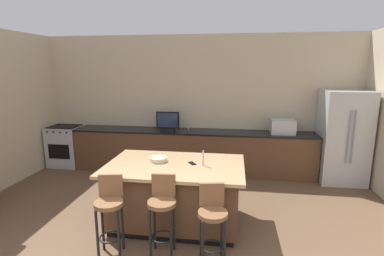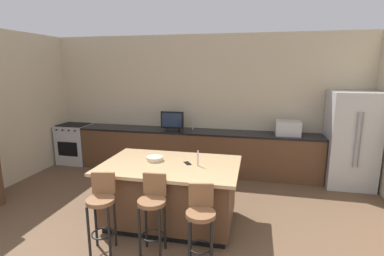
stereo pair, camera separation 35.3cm
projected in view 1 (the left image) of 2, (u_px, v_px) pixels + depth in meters
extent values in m
cube|color=beige|center=(197.00, 103.00, 6.48)|extent=(7.38, 0.12, 2.95)
cube|color=brown|center=(192.00, 152.00, 6.34)|extent=(5.17, 0.60, 0.88)
cube|color=black|center=(192.00, 132.00, 6.24)|extent=(5.19, 0.62, 0.04)
cube|color=black|center=(176.00, 220.00, 4.29)|extent=(1.71, 1.00, 0.09)
cube|color=brown|center=(175.00, 192.00, 4.21)|extent=(1.79, 1.08, 0.77)
cube|color=tan|center=(175.00, 166.00, 4.12)|extent=(1.95, 1.24, 0.04)
cube|color=#B7BABF|center=(343.00, 137.00, 5.73)|extent=(0.85, 0.78, 1.82)
cylinder|color=gray|center=(349.00, 137.00, 5.31)|extent=(0.02, 0.02, 1.00)
cylinder|color=gray|center=(354.00, 137.00, 5.30)|extent=(0.02, 0.02, 1.00)
cube|color=#B7BABF|center=(66.00, 146.00, 6.75)|extent=(0.71, 0.60, 0.92)
cube|color=black|center=(59.00, 152.00, 6.47)|extent=(0.50, 0.01, 0.33)
cube|color=black|center=(65.00, 126.00, 6.66)|extent=(0.64, 0.50, 0.02)
cylinder|color=black|center=(47.00, 132.00, 6.40)|extent=(0.04, 0.03, 0.04)
cylinder|color=black|center=(53.00, 132.00, 6.38)|extent=(0.04, 0.03, 0.04)
cylinder|color=black|center=(60.00, 132.00, 6.36)|extent=(0.04, 0.03, 0.04)
cylinder|color=black|center=(67.00, 133.00, 6.33)|extent=(0.04, 0.03, 0.04)
cube|color=#B7BABF|center=(283.00, 127.00, 5.94)|extent=(0.48, 0.36, 0.29)
cube|color=black|center=(168.00, 129.00, 6.26)|extent=(0.30, 0.16, 0.05)
cube|color=black|center=(168.00, 120.00, 6.22)|extent=(0.50, 0.05, 0.36)
cube|color=#1E2D47|center=(167.00, 120.00, 6.19)|extent=(0.44, 0.01, 0.31)
cylinder|color=#B2B2B7|center=(188.00, 124.00, 6.33)|extent=(0.02, 0.02, 0.24)
cylinder|color=#B2B2B7|center=(203.00, 158.00, 4.04)|extent=(0.02, 0.02, 0.22)
cylinder|color=brown|center=(109.00, 204.00, 3.41)|extent=(0.34, 0.34, 0.05)
cube|color=brown|center=(111.00, 185.00, 3.52)|extent=(0.29, 0.09, 0.28)
cylinder|color=black|center=(97.00, 237.00, 3.36)|extent=(0.03, 0.03, 0.66)
cylinder|color=black|center=(119.00, 236.00, 3.37)|extent=(0.03, 0.03, 0.66)
cylinder|color=black|center=(103.00, 226.00, 3.60)|extent=(0.03, 0.03, 0.66)
cylinder|color=black|center=(123.00, 225.00, 3.61)|extent=(0.03, 0.03, 0.66)
torus|color=black|center=(111.00, 237.00, 3.50)|extent=(0.28, 0.28, 0.02)
cylinder|color=brown|center=(162.00, 203.00, 3.41)|extent=(0.34, 0.34, 0.05)
cube|color=brown|center=(164.00, 185.00, 3.52)|extent=(0.29, 0.05, 0.28)
cylinder|color=black|center=(150.00, 236.00, 3.37)|extent=(0.03, 0.03, 0.66)
cylinder|color=black|center=(171.00, 237.00, 3.35)|extent=(0.03, 0.03, 0.66)
cylinder|color=black|center=(155.00, 225.00, 3.61)|extent=(0.03, 0.03, 0.66)
cylinder|color=black|center=(174.00, 226.00, 3.59)|extent=(0.03, 0.03, 0.66)
torus|color=black|center=(163.00, 237.00, 3.50)|extent=(0.28, 0.28, 0.02)
cylinder|color=brown|center=(213.00, 214.00, 3.26)|extent=(0.34, 0.34, 0.05)
cube|color=brown|center=(212.00, 194.00, 3.37)|extent=(0.29, 0.09, 0.28)
cylinder|color=black|center=(203.00, 247.00, 3.20)|extent=(0.03, 0.03, 0.62)
cylinder|color=black|center=(225.00, 247.00, 3.21)|extent=(0.03, 0.03, 0.62)
cylinder|color=black|center=(201.00, 235.00, 3.44)|extent=(0.03, 0.03, 0.62)
cylinder|color=black|center=(222.00, 234.00, 3.45)|extent=(0.03, 0.03, 0.62)
torus|color=black|center=(212.00, 246.00, 3.34)|extent=(0.28, 0.28, 0.02)
cylinder|color=beige|center=(158.00, 159.00, 4.23)|extent=(0.24, 0.24, 0.06)
cube|color=black|center=(192.00, 163.00, 4.15)|extent=(0.14, 0.16, 0.01)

